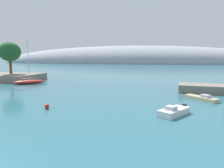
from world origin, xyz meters
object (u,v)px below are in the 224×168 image
tree_clump_shore (10,52)px  motorboat_sand_alongside_breakwater (201,98)px  sailboat_red_near_shore (29,81)px  mooring_buoy_red (47,106)px  motorboat_white_outer (174,111)px

tree_clump_shore → motorboat_sand_alongside_breakwater: bearing=-18.2°
sailboat_red_near_shore → motorboat_sand_alongside_breakwater: sailboat_red_near_shore is taller
motorboat_sand_alongside_breakwater → mooring_buoy_red: 21.64m
tree_clump_shore → motorboat_sand_alongside_breakwater: (45.21, -14.85, -7.32)m
motorboat_white_outer → mooring_buoy_red: bearing=-52.8°
tree_clump_shore → mooring_buoy_red: bearing=-43.7°
tree_clump_shore → motorboat_white_outer: tree_clump_shore is taller
tree_clump_shore → mooring_buoy_red: (26.00, -24.81, -7.33)m
motorboat_sand_alongside_breakwater → mooring_buoy_red: bearing=-107.6°
motorboat_sand_alongside_breakwater → mooring_buoy_red: size_ratio=8.11×
tree_clump_shore → sailboat_red_near_shore: sailboat_red_near_shore is taller
mooring_buoy_red → motorboat_white_outer: bearing=3.7°
motorboat_sand_alongside_breakwater → motorboat_white_outer: 9.98m
mooring_buoy_red → tree_clump_shore: bearing=136.3°
sailboat_red_near_shore → mooring_buoy_red: sailboat_red_near_shore is taller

